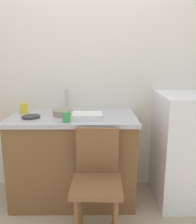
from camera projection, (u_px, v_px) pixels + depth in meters
back_wall at (87, 81)px, 2.67m from camera, size 4.80×0.10×2.41m
cabinet_base at (74, 160)px, 2.51m from camera, size 1.21×0.60×0.86m
countertop at (73, 118)px, 2.40m from camera, size 1.25×0.64×0.04m
faucet at (67, 100)px, 2.61m from camera, size 0.02×0.02×0.23m
refrigerator at (187, 149)px, 2.47m from camera, size 0.59×0.63×1.11m
chair at (97, 178)px, 1.99m from camera, size 0.41×0.41×0.89m
dish_tray at (87, 116)px, 2.29m from camera, size 0.28×0.20×0.05m
terracotta_bowl at (62, 113)px, 2.39m from camera, size 0.17×0.17×0.06m
hotplate at (31, 117)px, 2.32m from camera, size 0.17×0.17×0.02m
cup_yellow at (24, 108)px, 2.51m from camera, size 0.08×0.08×0.10m
cup_green at (66, 117)px, 2.17m from camera, size 0.07×0.07×0.09m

